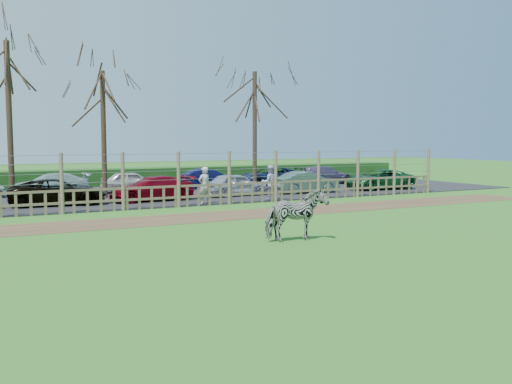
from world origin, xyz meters
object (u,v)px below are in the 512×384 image
visitor_a (204,185)px  car_12 (270,176)px  car_5 (307,182)px  car_13 (324,175)px  visitor_b (270,183)px  tree_left (8,83)px  car_10 (132,182)px  zebra (296,215)px  tree_mid (103,103)px  car_9 (49,185)px  tree_right (255,102)px  car_11 (209,178)px  car_6 (379,179)px  car_4 (236,184)px  crow (322,201)px  car_3 (152,189)px  car_2 (58,192)px

visitor_a → car_12: visitor_a is taller
car_5 → car_13: size_ratio=0.88×
visitor_b → car_13: 10.86m
tree_left → visitor_b: (11.47, -3.97, -4.71)m
car_10 → car_13: size_ratio=0.85×
car_12 → car_13: same height
tree_left → zebra: bearing=-64.8°
tree_mid → car_9: bearing=135.8°
tree_right → car_11: size_ratio=2.02×
tree_left → visitor_a: tree_left is taller
car_6 → car_4: bearing=-89.6°
car_9 → car_11: (9.35, 0.31, 0.00)m
crow → car_13: size_ratio=0.07×
visitor_a → car_13: bearing=-162.3°
tree_mid → car_12: (11.26, 2.64, -4.23)m
car_3 → car_10: same height
visitor_b → car_9: (-9.36, 7.30, -0.26)m
car_4 → tree_mid: bearing=66.3°
tree_mid → tree_right: (9.00, 0.50, 0.37)m
car_5 → zebra: bearing=151.2°
tree_mid → zebra: tree_mid is taller
tree_right → car_6: tree_right is taller
visitor_a → car_6: bearing=176.8°
tree_right → car_5: bearing=-62.2°
visitor_b → car_11: visitor_b is taller
car_10 → car_9: bearing=95.3°
tree_mid → visitor_b: size_ratio=3.96×
tree_left → zebra: 16.37m
car_12 → car_3: bearing=-55.7°
tree_mid → car_2: (-2.69, -2.33, -4.23)m
car_3 → car_12: size_ratio=0.96×
car_6 → car_10: 14.56m
car_4 → car_9: same height
tree_left → car_9: 6.35m
crow → car_9: car_9 is taller
tree_mid → visitor_a: tree_mid is taller
tree_right → crow: (-0.41, -7.65, -5.12)m
tree_left → car_10: 8.81m
car_10 → tree_left: bearing=123.2°
tree_left → tree_mid: (4.50, 1.00, -0.75)m
tree_left → zebra: (6.65, -14.16, -4.83)m
car_10 → car_12: same height
car_10 → car_13: bearing=-82.8°
car_13 → car_2: bearing=96.7°
car_9 → visitor_a: bearing=40.1°
car_3 → car_5: size_ratio=1.14×
visitor_a → car_3: bearing=-67.4°
tree_mid → car_6: bearing=-9.9°
car_3 → car_4: same height
car_13 → car_9: bearing=82.0°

